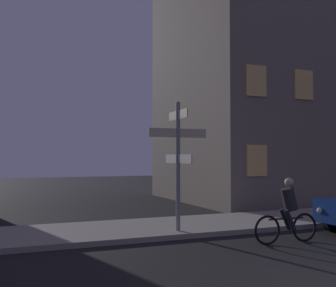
{
  "coord_description": "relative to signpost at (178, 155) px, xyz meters",
  "views": [
    {
      "loc": [
        -5.24,
        -4.72,
        2.11
      ],
      "look_at": [
        -0.98,
        5.72,
        2.51
      ],
      "focal_mm": 42.96,
      "sensor_mm": 36.0,
      "label": 1
    }
  ],
  "objects": [
    {
      "name": "signpost",
      "position": [
        0.0,
        0.0,
        0.0
      ],
      "size": [
        1.69,
        1.73,
        3.49
      ],
      "color": "gray",
      "rests_on": "sidewalk_kerb"
    },
    {
      "name": "cyclist",
      "position": [
        2.12,
        -1.9,
        -1.44
      ],
      "size": [
        1.82,
        0.33,
        1.61
      ],
      "color": "black",
      "rests_on": "ground_plane"
    },
    {
      "name": "building_right_block",
      "position": [
        9.18,
        7.24,
        5.46
      ],
      "size": [
        11.48,
        8.59,
        15.3
      ],
      "color": "slate",
      "rests_on": "ground_plane"
    },
    {
      "name": "sidewalk_kerb",
      "position": [
        0.87,
        0.98,
        -2.12
      ],
      "size": [
        40.0,
        2.99,
        0.14
      ],
      "primitive_type": "cube",
      "color": "gray",
      "rests_on": "ground_plane"
    }
  ]
}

